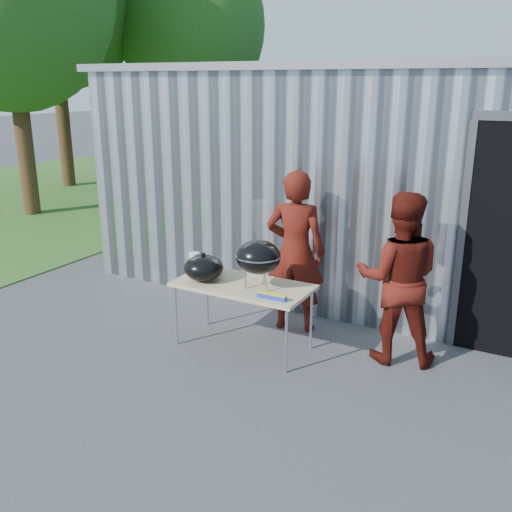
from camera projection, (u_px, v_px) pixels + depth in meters
The scene contains 12 objects.
ground at pixel (218, 365), 6.04m from camera, with size 80.00×80.00×0.00m, color #3C3C3E.
building at pixel (421, 169), 9.00m from camera, with size 8.20×6.20×3.10m.
grass_patch at pixel (55, 193), 15.21m from camera, with size 10.00×12.00×0.02m, color #2D591E.
tree_far at pixel (191, 26), 15.30m from camera, with size 3.98×3.98×6.59m.
folding_table at pixel (243, 287), 6.25m from camera, with size 1.50×0.75×0.75m.
kettle_grill at pixel (258, 251), 6.00m from camera, with size 0.49×0.49×0.95m.
grill_lid at pixel (204, 268), 6.32m from camera, with size 0.44×0.44×0.32m.
paper_towels at pixel (195, 265), 6.43m from camera, with size 0.12×0.12×0.28m, color white.
white_tub at pixel (211, 267), 6.65m from camera, with size 0.20×0.15×0.10m, color white.
foil_box at pixel (272, 296), 5.79m from camera, with size 0.32×0.06×0.06m.
person_cook at pixel (295, 252), 6.67m from camera, with size 0.70×0.46×1.93m, color #4E120B.
person_bystander at pixel (399, 278), 5.91m from camera, with size 0.89×0.69×1.83m, color #4E120B.
Camera 1 is at (2.98, -4.56, 2.88)m, focal length 40.00 mm.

